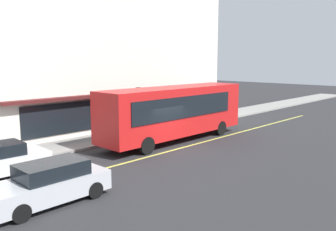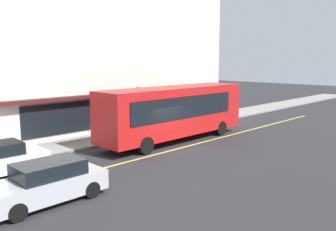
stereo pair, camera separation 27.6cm
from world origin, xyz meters
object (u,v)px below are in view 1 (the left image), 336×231
Objects in this scene: traffic_light at (139,99)px; pedestrian_at_corner at (210,103)px; car_silver at (50,183)px; pedestrian_mid_block at (130,117)px; bus at (175,110)px.

pedestrian_at_corner is (10.29, 1.68, -1.29)m from traffic_light.
traffic_light is at bearing 32.42° from car_silver.
traffic_light reaches higher than pedestrian_mid_block.
car_silver is 2.55× the size of pedestrian_mid_block.
car_silver is 2.38× the size of pedestrian_at_corner.
pedestrian_mid_block is at bearing 94.58° from bus.
bus reaches higher than pedestrian_mid_block.
pedestrian_mid_block is (0.17, 1.19, -1.37)m from traffic_light.
bus is 6.15× the size of pedestrian_at_corner.
pedestrian_mid_block is at bearing 36.51° from car_silver.
pedestrian_mid_block is at bearing -177.22° from pedestrian_at_corner.
bus is at bearing 18.52° from car_silver.
traffic_light is 10.51m from pedestrian_at_corner.
pedestrian_at_corner is 1.07× the size of pedestrian_mid_block.
pedestrian_at_corner is (9.80, 4.54, -0.74)m from bus.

